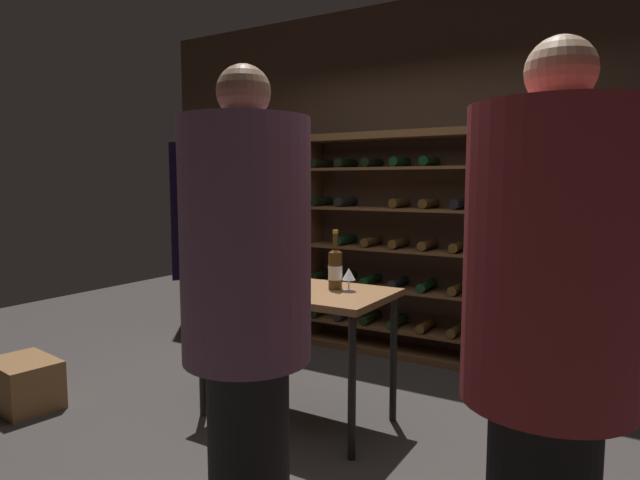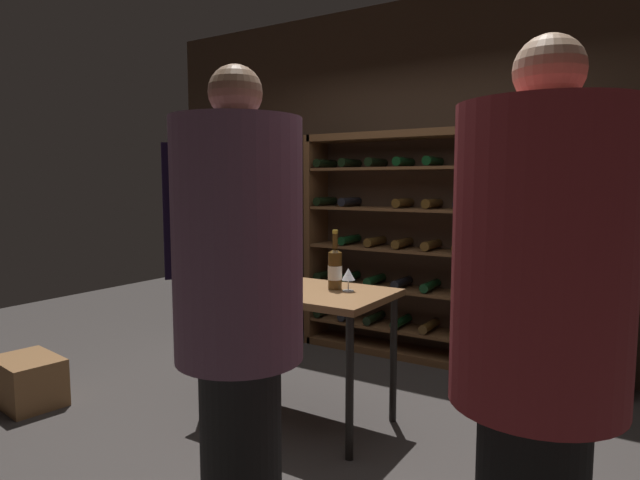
% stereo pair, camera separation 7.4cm
% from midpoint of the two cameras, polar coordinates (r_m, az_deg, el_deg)
% --- Properties ---
extents(ground_plane, '(9.67, 9.67, 0.00)m').
position_cam_midpoint_polar(ground_plane, '(3.38, -1.31, -19.72)').
color(ground_plane, '#383330').
extents(back_wall, '(5.58, 0.10, 3.00)m').
position_cam_midpoint_polar(back_wall, '(4.70, 10.75, 6.30)').
color(back_wall, '#3D2B1E').
rests_on(back_wall, ground).
extents(wine_rack, '(2.55, 0.32, 1.89)m').
position_cam_midpoint_polar(wine_rack, '(4.46, 12.34, -0.92)').
color(wine_rack, brown).
rests_on(wine_rack, ground).
extents(tasting_table, '(1.16, 0.65, 0.83)m').
position_cam_midpoint_polar(tasting_table, '(3.34, -3.14, -6.59)').
color(tasting_table, brown).
rests_on(tasting_table, ground).
extents(person_host_in_suit, '(0.51, 0.51, 1.89)m').
position_cam_midpoint_polar(person_host_in_suit, '(1.75, 21.95, -8.73)').
color(person_host_in_suit, black).
rests_on(person_host_in_suit, ground).
extents(person_guest_blue_shirt, '(0.48, 0.48, 1.89)m').
position_cam_midpoint_polar(person_guest_blue_shirt, '(2.02, -8.82, -6.28)').
color(person_guest_blue_shirt, black).
rests_on(person_guest_blue_shirt, ground).
extents(wine_crate, '(0.52, 0.41, 0.31)m').
position_cam_midpoint_polar(wine_crate, '(4.17, -29.28, -13.09)').
color(wine_crate, brown).
rests_on(wine_crate, ground).
extents(display_cabinet, '(0.44, 0.36, 1.67)m').
position_cam_midpoint_polar(display_cabinet, '(4.89, -7.79, -1.50)').
color(display_cabinet, '#4C2D1E').
rests_on(display_cabinet, ground).
extents(wine_bottle_amber_reserve, '(0.08, 0.08, 0.37)m').
position_cam_midpoint_polar(wine_bottle_amber_reserve, '(3.65, -4.64, -1.90)').
color(wine_bottle_amber_reserve, black).
rests_on(wine_bottle_amber_reserve, tasting_table).
extents(wine_bottle_red_label, '(0.08, 0.08, 0.36)m').
position_cam_midpoint_polar(wine_bottle_red_label, '(3.60, -9.59, -2.28)').
color(wine_bottle_red_label, '#4C3314').
rests_on(wine_bottle_red_label, tasting_table).
extents(wine_bottle_green_slim, '(0.09, 0.09, 0.36)m').
position_cam_midpoint_polar(wine_bottle_green_slim, '(3.26, 0.98, -3.00)').
color(wine_bottle_green_slim, '#4C3314').
rests_on(wine_bottle_green_slim, tasting_table).
extents(wine_glass_stemmed_left, '(0.08, 0.08, 0.14)m').
position_cam_midpoint_polar(wine_glass_stemmed_left, '(3.20, 2.41, -3.73)').
color(wine_glass_stemmed_left, silver).
rests_on(wine_glass_stemmed_left, tasting_table).
extents(wine_glass_stemmed_center, '(0.08, 0.08, 0.15)m').
position_cam_midpoint_polar(wine_glass_stemmed_center, '(3.43, -9.45, -2.86)').
color(wine_glass_stemmed_center, silver).
rests_on(wine_glass_stemmed_center, tasting_table).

